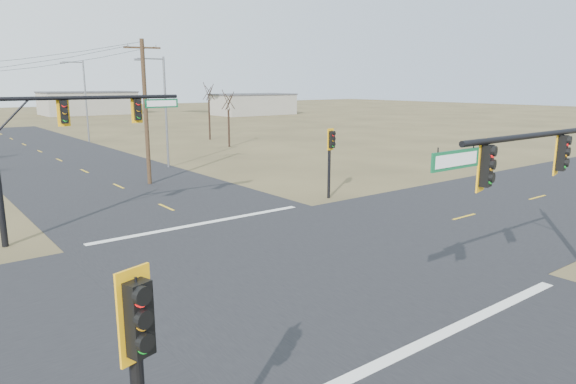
{
  "coord_description": "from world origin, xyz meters",
  "views": [
    {
      "loc": [
        -12.2,
        -15.65,
        7.18
      ],
      "look_at": [
        0.6,
        1.0,
        2.72
      ],
      "focal_mm": 32.0,
      "sensor_mm": 36.0,
      "label": 1
    }
  ],
  "objects_px": {
    "pedestal_signal_sw": "(139,361)",
    "bare_tree_c": "(228,100)",
    "mast_arm_near": "(560,169)",
    "mast_arm_far": "(65,128)",
    "streetlight_b": "(84,97)",
    "utility_pole_near": "(146,111)",
    "pedestal_signal_ne": "(331,148)",
    "bare_tree_d": "(209,91)",
    "streetlight_a": "(163,106)"
  },
  "relations": [
    {
      "from": "mast_arm_near",
      "to": "pedestal_signal_ne",
      "type": "distance_m",
      "value": 17.59
    },
    {
      "from": "mast_arm_near",
      "to": "streetlight_b",
      "type": "height_order",
      "value": "streetlight_b"
    },
    {
      "from": "mast_arm_far",
      "to": "pedestal_signal_ne",
      "type": "xyz_separation_m",
      "value": [
        15.22,
        -1.58,
        -1.89
      ]
    },
    {
      "from": "pedestal_signal_sw",
      "to": "streetlight_b",
      "type": "height_order",
      "value": "streetlight_b"
    },
    {
      "from": "utility_pole_near",
      "to": "bare_tree_d",
      "type": "distance_m",
      "value": 30.09
    },
    {
      "from": "streetlight_a",
      "to": "streetlight_b",
      "type": "xyz_separation_m",
      "value": [
        0.51,
        24.15,
        0.27
      ]
    },
    {
      "from": "mast_arm_far",
      "to": "bare_tree_c",
      "type": "bearing_deg",
      "value": 53.58
    },
    {
      "from": "pedestal_signal_sw",
      "to": "streetlight_a",
      "type": "bearing_deg",
      "value": 48.09
    },
    {
      "from": "bare_tree_d",
      "to": "streetlight_b",
      "type": "bearing_deg",
      "value": 154.65
    },
    {
      "from": "streetlight_a",
      "to": "bare_tree_c",
      "type": "xyz_separation_m",
      "value": [
        12.09,
        9.5,
        0.1
      ]
    },
    {
      "from": "streetlight_b",
      "to": "bare_tree_c",
      "type": "distance_m",
      "value": 18.68
    },
    {
      "from": "pedestal_signal_sw",
      "to": "streetlight_b",
      "type": "distance_m",
      "value": 61.52
    },
    {
      "from": "bare_tree_d",
      "to": "streetlight_a",
      "type": "bearing_deg",
      "value": -128.62
    },
    {
      "from": "pedestal_signal_sw",
      "to": "bare_tree_c",
      "type": "distance_m",
      "value": 52.78
    },
    {
      "from": "pedestal_signal_ne",
      "to": "pedestal_signal_sw",
      "type": "relative_size",
      "value": 0.93
    },
    {
      "from": "mast_arm_far",
      "to": "streetlight_a",
      "type": "distance_m",
      "value": 20.22
    },
    {
      "from": "pedestal_signal_ne",
      "to": "bare_tree_d",
      "type": "height_order",
      "value": "bare_tree_d"
    },
    {
      "from": "utility_pole_near",
      "to": "bare_tree_c",
      "type": "xyz_separation_m",
      "value": [
        16.22,
        15.71,
        0.09
      ]
    },
    {
      "from": "streetlight_a",
      "to": "streetlight_b",
      "type": "height_order",
      "value": "streetlight_b"
    },
    {
      "from": "mast_arm_far",
      "to": "bare_tree_c",
      "type": "height_order",
      "value": "mast_arm_far"
    },
    {
      "from": "mast_arm_near",
      "to": "bare_tree_d",
      "type": "relative_size",
      "value": 1.35
    },
    {
      "from": "bare_tree_c",
      "to": "bare_tree_d",
      "type": "bearing_deg",
      "value": 76.02
    },
    {
      "from": "pedestal_signal_sw",
      "to": "streetlight_a",
      "type": "distance_m",
      "value": 38.63
    },
    {
      "from": "pedestal_signal_sw",
      "to": "bare_tree_c",
      "type": "xyz_separation_m",
      "value": [
        28.27,
        44.53,
        1.91
      ]
    },
    {
      "from": "mast_arm_near",
      "to": "mast_arm_far",
      "type": "bearing_deg",
      "value": 103.14
    },
    {
      "from": "mast_arm_far",
      "to": "pedestal_signal_ne",
      "type": "relative_size",
      "value": 1.98
    },
    {
      "from": "pedestal_signal_sw",
      "to": "streetlight_b",
      "type": "bearing_deg",
      "value": 57.13
    },
    {
      "from": "mast_arm_near",
      "to": "pedestal_signal_ne",
      "type": "relative_size",
      "value": 2.32
    },
    {
      "from": "utility_pole_near",
      "to": "bare_tree_d",
      "type": "xyz_separation_m",
      "value": [
        18.26,
        23.91,
        0.91
      ]
    },
    {
      "from": "pedestal_signal_sw",
      "to": "mast_arm_near",
      "type": "bearing_deg",
      "value": -14.0
    },
    {
      "from": "mast_arm_far",
      "to": "streetlight_a",
      "type": "bearing_deg",
      "value": 60.03
    },
    {
      "from": "utility_pole_near",
      "to": "streetlight_a",
      "type": "relative_size",
      "value": 1.09
    },
    {
      "from": "mast_arm_near",
      "to": "mast_arm_far",
      "type": "distance_m",
      "value": 20.44
    },
    {
      "from": "pedestal_signal_sw",
      "to": "bare_tree_d",
      "type": "distance_m",
      "value": 60.87
    },
    {
      "from": "mast_arm_near",
      "to": "pedestal_signal_ne",
      "type": "height_order",
      "value": "mast_arm_near"
    },
    {
      "from": "streetlight_b",
      "to": "bare_tree_d",
      "type": "xyz_separation_m",
      "value": [
        13.63,
        -6.46,
        0.65
      ]
    },
    {
      "from": "pedestal_signal_sw",
      "to": "streetlight_a",
      "type": "xyz_separation_m",
      "value": [
        16.17,
        35.03,
        1.8
      ]
    },
    {
      "from": "mast_arm_far",
      "to": "utility_pole_near",
      "type": "distance_m",
      "value": 12.78
    },
    {
      "from": "bare_tree_c",
      "to": "mast_arm_near",
      "type": "bearing_deg",
      "value": -108.68
    },
    {
      "from": "utility_pole_near",
      "to": "streetlight_b",
      "type": "relative_size",
      "value": 1.03
    },
    {
      "from": "pedestal_signal_ne",
      "to": "pedestal_signal_sw",
      "type": "height_order",
      "value": "pedestal_signal_sw"
    },
    {
      "from": "bare_tree_d",
      "to": "utility_pole_near",
      "type": "bearing_deg",
      "value": -127.37
    },
    {
      "from": "mast_arm_far",
      "to": "pedestal_signal_sw",
      "type": "distance_m",
      "value": 19.37
    },
    {
      "from": "utility_pole_near",
      "to": "bare_tree_d",
      "type": "height_order",
      "value": "utility_pole_near"
    },
    {
      "from": "streetlight_b",
      "to": "mast_arm_near",
      "type": "bearing_deg",
      "value": -74.7
    },
    {
      "from": "pedestal_signal_ne",
      "to": "bare_tree_d",
      "type": "xyz_separation_m",
      "value": [
        11.06,
        35.43,
        2.92
      ]
    },
    {
      "from": "streetlight_a",
      "to": "bare_tree_d",
      "type": "height_order",
      "value": "streetlight_a"
    },
    {
      "from": "mast_arm_far",
      "to": "bare_tree_d",
      "type": "distance_m",
      "value": 42.87
    },
    {
      "from": "pedestal_signal_ne",
      "to": "utility_pole_near",
      "type": "xyz_separation_m",
      "value": [
        -7.2,
        11.53,
        2.02
      ]
    },
    {
      "from": "mast_arm_near",
      "to": "utility_pole_near",
      "type": "xyz_separation_m",
      "value": [
        -1.41,
        28.08,
        0.61
      ]
    }
  ]
}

